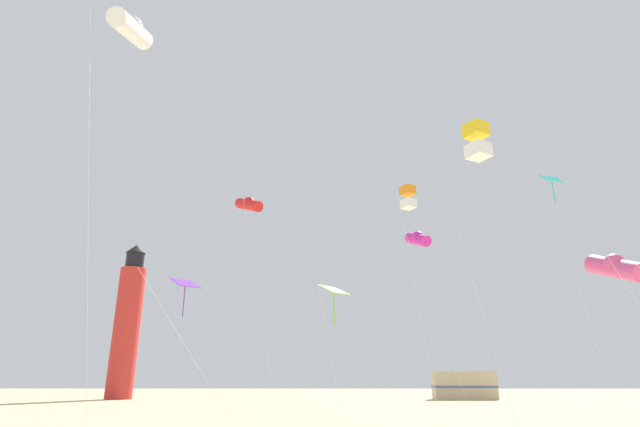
% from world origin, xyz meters
% --- Properties ---
extents(kite_tube_white, '(1.99, 2.50, 14.61)m').
position_xyz_m(kite_tube_white, '(-7.39, 8.19, 13.90)').
color(kite_tube_white, silver).
rests_on(kite_tube_white, ground).
extents(kite_diamond_violet, '(3.47, 3.32, 5.68)m').
position_xyz_m(kite_diamond_violet, '(-5.63, 11.59, 5.27)').
color(kite_diamond_violet, silver).
rests_on(kite_diamond_violet, ground).
extents(kite_tube_magenta, '(3.35, 3.46, 11.23)m').
position_xyz_m(kite_tube_magenta, '(5.26, 23.94, 10.52)').
color(kite_tube_magenta, silver).
rests_on(kite_tube_magenta, ground).
extents(kite_diamond_lime, '(1.22, 1.22, 5.31)m').
position_xyz_m(kite_diamond_lime, '(-0.25, 11.07, 4.94)').
color(kite_diamond_lime, silver).
rests_on(kite_diamond_lime, ground).
extents(kite_box_gold, '(1.82, 1.82, 9.69)m').
position_xyz_m(kite_box_gold, '(4.16, 7.62, 9.10)').
color(kite_box_gold, silver).
rests_on(kite_box_gold, ground).
extents(kite_tube_scarlet, '(3.35, 3.38, 13.62)m').
position_xyz_m(kite_tube_scarlet, '(-5.58, 23.98, 12.91)').
color(kite_tube_scarlet, silver).
rests_on(kite_tube_scarlet, ground).
extents(kite_tube_rainbow, '(3.28, 3.21, 6.73)m').
position_xyz_m(kite_tube_rainbow, '(10.04, 11.69, 6.02)').
color(kite_tube_rainbow, silver).
rests_on(kite_tube_rainbow, ground).
extents(kite_diamond_cyan, '(1.74, 1.50, 11.78)m').
position_xyz_m(kite_diamond_cyan, '(10.73, 16.65, 11.03)').
color(kite_diamond_cyan, silver).
rests_on(kite_diamond_cyan, ground).
extents(kite_box_orange, '(1.34, 1.11, 11.17)m').
position_xyz_m(kite_box_orange, '(3.51, 16.58, 10.57)').
color(kite_box_orange, silver).
rests_on(kite_box_orange, ground).
extents(lighthouse_distant, '(2.80, 2.80, 16.80)m').
position_xyz_m(lighthouse_distant, '(-22.62, 48.69, 7.84)').
color(lighthouse_distant, red).
rests_on(lighthouse_distant, ground).
extents(rv_van_tan, '(6.45, 2.36, 2.80)m').
position_xyz_m(rv_van_tan, '(13.87, 48.78, 1.39)').
color(rv_van_tan, '#C6B28C').
rests_on(rv_van_tan, ground).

